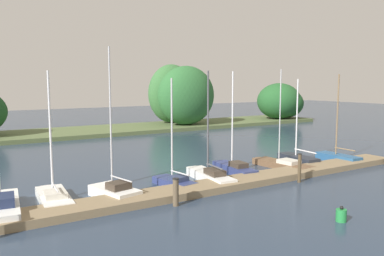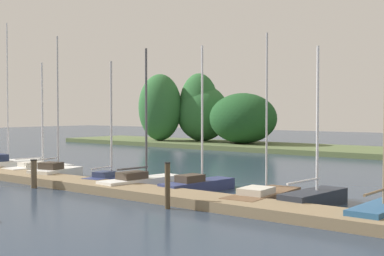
{
  "view_description": "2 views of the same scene",
  "coord_description": "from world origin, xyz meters",
  "px_view_note": "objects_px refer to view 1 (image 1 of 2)",
  "views": [
    {
      "loc": [
        -12.21,
        -1.67,
        5.41
      ],
      "look_at": [
        -1.26,
        15.81,
        3.0
      ],
      "focal_mm": 36.96,
      "sensor_mm": 36.0,
      "label": 1
    },
    {
      "loc": [
        15.59,
        -0.39,
        3.33
      ],
      "look_at": [
        2.87,
        15.43,
        2.67
      ],
      "focal_mm": 49.24,
      "sensor_mm": 36.0,
      "label": 2
    }
  ],
  "objects_px": {
    "sailboat_2": "(114,190)",
    "sailboat_8": "(337,157)",
    "mooring_piling_1": "(176,192)",
    "sailboat_0": "(1,206)",
    "sailboat_4": "(209,175)",
    "sailboat_7": "(297,158)",
    "sailboat_3": "(174,180)",
    "channel_buoy_0": "(341,215)",
    "sailboat_1": "(53,196)",
    "sailboat_5": "(233,167)",
    "mooring_piling_2": "(300,168)",
    "sailboat_6": "(281,164)"
  },
  "relations": [
    {
      "from": "mooring_piling_2",
      "to": "channel_buoy_0",
      "type": "height_order",
      "value": "mooring_piling_2"
    },
    {
      "from": "channel_buoy_0",
      "to": "sailboat_1",
      "type": "bearing_deg",
      "value": 136.27
    },
    {
      "from": "mooring_piling_1",
      "to": "sailboat_2",
      "type": "bearing_deg",
      "value": 125.84
    },
    {
      "from": "sailboat_0",
      "to": "sailboat_3",
      "type": "distance_m",
      "value": 8.22
    },
    {
      "from": "sailboat_0",
      "to": "sailboat_4",
      "type": "distance_m",
      "value": 10.42
    },
    {
      "from": "mooring_piling_1",
      "to": "channel_buoy_0",
      "type": "xyz_separation_m",
      "value": [
        4.5,
        -5.11,
        -0.37
      ]
    },
    {
      "from": "sailboat_4",
      "to": "mooring_piling_2",
      "type": "bearing_deg",
      "value": -120.34
    },
    {
      "from": "sailboat_2",
      "to": "channel_buoy_0",
      "type": "relative_size",
      "value": 11.17
    },
    {
      "from": "sailboat_0",
      "to": "sailboat_5",
      "type": "bearing_deg",
      "value": -78.7
    },
    {
      "from": "sailboat_7",
      "to": "channel_buoy_0",
      "type": "relative_size",
      "value": 8.93
    },
    {
      "from": "sailboat_2",
      "to": "channel_buoy_0",
      "type": "bearing_deg",
      "value": -153.2
    },
    {
      "from": "sailboat_4",
      "to": "sailboat_6",
      "type": "height_order",
      "value": "sailboat_6"
    },
    {
      "from": "sailboat_7",
      "to": "sailboat_3",
      "type": "bearing_deg",
      "value": 99.18
    },
    {
      "from": "sailboat_2",
      "to": "sailboat_3",
      "type": "xyz_separation_m",
      "value": [
        3.43,
        0.38,
        -0.04
      ]
    },
    {
      "from": "sailboat_4",
      "to": "sailboat_8",
      "type": "xyz_separation_m",
      "value": [
        10.33,
        -0.28,
        0.0
      ]
    },
    {
      "from": "mooring_piling_2",
      "to": "channel_buoy_0",
      "type": "xyz_separation_m",
      "value": [
        -3.19,
        -5.12,
        -0.55
      ]
    },
    {
      "from": "sailboat_7",
      "to": "sailboat_8",
      "type": "bearing_deg",
      "value": -106.62
    },
    {
      "from": "sailboat_6",
      "to": "channel_buoy_0",
      "type": "distance_m",
      "value": 9.76
    },
    {
      "from": "sailboat_1",
      "to": "sailboat_3",
      "type": "xyz_separation_m",
      "value": [
        5.98,
        -0.45,
        0.02
      ]
    },
    {
      "from": "sailboat_2",
      "to": "sailboat_7",
      "type": "bearing_deg",
      "value": -98.12
    },
    {
      "from": "sailboat_5",
      "to": "channel_buoy_0",
      "type": "distance_m",
      "value": 9.03
    },
    {
      "from": "sailboat_8",
      "to": "mooring_piling_1",
      "type": "distance_m",
      "value": 14.33
    },
    {
      "from": "sailboat_3",
      "to": "sailboat_0",
      "type": "bearing_deg",
      "value": 83.15
    },
    {
      "from": "sailboat_2",
      "to": "mooring_piling_1",
      "type": "relative_size",
      "value": 5.66
    },
    {
      "from": "sailboat_1",
      "to": "mooring_piling_2",
      "type": "bearing_deg",
      "value": -101.16
    },
    {
      "from": "sailboat_7",
      "to": "sailboat_8",
      "type": "relative_size",
      "value": 0.94
    },
    {
      "from": "sailboat_0",
      "to": "sailboat_8",
      "type": "distance_m",
      "value": 20.75
    },
    {
      "from": "sailboat_5",
      "to": "mooring_piling_2",
      "type": "height_order",
      "value": "sailboat_5"
    },
    {
      "from": "mooring_piling_1",
      "to": "sailboat_3",
      "type": "bearing_deg",
      "value": 62.25
    },
    {
      "from": "sailboat_7",
      "to": "sailboat_1",
      "type": "bearing_deg",
      "value": 96.01
    },
    {
      "from": "sailboat_6",
      "to": "sailboat_8",
      "type": "xyz_separation_m",
      "value": [
        4.55,
        -0.65,
        0.09
      ]
    },
    {
      "from": "sailboat_3",
      "to": "mooring_piling_1",
      "type": "bearing_deg",
      "value": 143.72
    },
    {
      "from": "sailboat_2",
      "to": "sailboat_6",
      "type": "height_order",
      "value": "sailboat_2"
    },
    {
      "from": "sailboat_3",
      "to": "sailboat_7",
      "type": "xyz_separation_m",
      "value": [
        9.82,
        0.7,
        0.02
      ]
    },
    {
      "from": "sailboat_3",
      "to": "sailboat_6",
      "type": "height_order",
      "value": "sailboat_6"
    },
    {
      "from": "sailboat_8",
      "to": "mooring_piling_1",
      "type": "height_order",
      "value": "sailboat_8"
    },
    {
      "from": "sailboat_0",
      "to": "mooring_piling_1",
      "type": "xyz_separation_m",
      "value": [
        6.66,
        -2.72,
        0.24
      ]
    },
    {
      "from": "mooring_piling_2",
      "to": "channel_buoy_0",
      "type": "bearing_deg",
      "value": -121.98
    },
    {
      "from": "channel_buoy_0",
      "to": "mooring_piling_2",
      "type": "bearing_deg",
      "value": 58.02
    },
    {
      "from": "sailboat_2",
      "to": "sailboat_8",
      "type": "relative_size",
      "value": 1.18
    },
    {
      "from": "sailboat_6",
      "to": "sailboat_7",
      "type": "relative_size",
      "value": 1.11
    },
    {
      "from": "sailboat_6",
      "to": "mooring_piling_2",
      "type": "distance_m",
      "value": 3.77
    },
    {
      "from": "sailboat_5",
      "to": "sailboat_6",
      "type": "xyz_separation_m",
      "value": [
        3.42,
        -0.53,
        -0.07
      ]
    },
    {
      "from": "sailboat_2",
      "to": "mooring_piling_2",
      "type": "xyz_separation_m",
      "value": [
        9.56,
        -2.58,
        0.44
      ]
    },
    {
      "from": "sailboat_8",
      "to": "sailboat_2",
      "type": "bearing_deg",
      "value": 91.57
    },
    {
      "from": "sailboat_5",
      "to": "sailboat_6",
      "type": "height_order",
      "value": "sailboat_6"
    },
    {
      "from": "sailboat_1",
      "to": "sailboat_0",
      "type": "bearing_deg",
      "value": 111.68
    },
    {
      "from": "sailboat_7",
      "to": "mooring_piling_1",
      "type": "relative_size",
      "value": 4.53
    },
    {
      "from": "sailboat_3",
      "to": "channel_buoy_0",
      "type": "bearing_deg",
      "value": -168.55
    },
    {
      "from": "sailboat_7",
      "to": "sailboat_8",
      "type": "distance_m",
      "value": 2.92
    }
  ]
}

